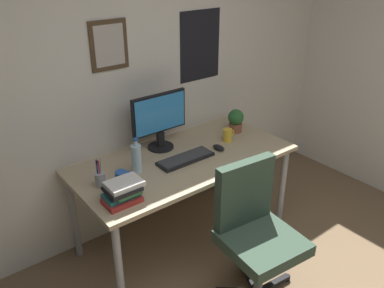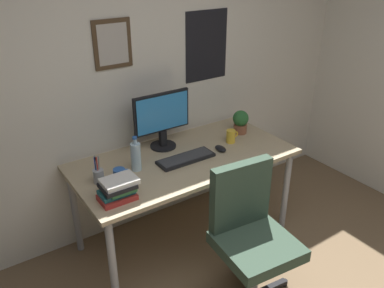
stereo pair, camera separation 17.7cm
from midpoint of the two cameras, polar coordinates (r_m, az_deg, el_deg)
name	(u,v)px [view 1 (the left image)]	position (r m, az deg, el deg)	size (l,w,h in m)	color
wall_back	(124,73)	(3.04, -11.36, 9.88)	(4.40, 0.10, 2.60)	silver
desk	(184,166)	(2.99, -2.88, -3.17)	(1.63, 0.80, 0.74)	tan
office_chair	(255,228)	(2.62, 6.96, -11.76)	(0.56, 0.57, 0.95)	#334738
monitor	(159,119)	(3.01, -6.32, 3.55)	(0.46, 0.20, 0.43)	black
keyboard	(186,159)	(2.91, -2.67, -2.12)	(0.43, 0.15, 0.03)	black
computer_mouse	(219,148)	(3.05, 2.16, -0.55)	(0.06, 0.11, 0.04)	black
water_bottle	(137,158)	(2.76, -9.71, -2.01)	(0.07, 0.07, 0.25)	silver
coffee_mug_near	(228,135)	(3.18, 3.51, 1.26)	(0.11, 0.07, 0.10)	yellow
coffee_mug_far	(122,177)	(2.67, -11.83, -4.70)	(0.12, 0.08, 0.09)	#2659B2
potted_plant	(236,120)	(3.33, 4.71, 3.42)	(0.13, 0.13, 0.20)	brown
pen_cup	(100,179)	(2.67, -14.78, -4.83)	(0.07, 0.07, 0.20)	#9EA0A5
book_stack_left	(123,192)	(2.48, -11.87, -6.71)	(0.24, 0.18, 0.14)	#B22D28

